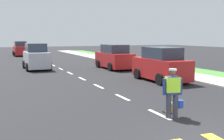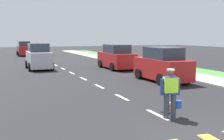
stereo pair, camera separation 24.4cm
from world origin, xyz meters
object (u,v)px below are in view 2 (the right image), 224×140
Objects in this scene: car_oncoming_third at (24,49)px; car_parked_curbside at (162,65)px; road_worker at (171,91)px; traffic_cone_near at (168,105)px; car_oncoming_second at (39,57)px; car_parked_far at (116,58)px.

car_parked_curbside is at bearing -77.88° from car_oncoming_third.
road_worker is 0.39× the size of car_oncoming_third.
car_oncoming_third is at bearing 92.96° from road_worker.
traffic_cone_near is 15.62m from car_oncoming_second.
road_worker is at bearing -106.17° from car_parked_far.
traffic_cone_near is 0.14× the size of car_oncoming_third.
car_parked_curbside is (3.98, 6.72, 0.03)m from road_worker.
road_worker is 7.81m from car_parked_curbside.
car_parked_curbside is at bearing 59.36° from road_worker.
road_worker is 0.44× the size of car_oncoming_second.
car_oncoming_second reaches higher than traffic_cone_near.
car_parked_curbside is at bearing 58.99° from traffic_cone_near.
car_oncoming_second is at bearing 160.03° from car_parked_far.
car_parked_far is (3.71, 13.21, 0.65)m from traffic_cone_near.
car_parked_far is 6.46m from car_oncoming_second.
car_oncoming_second is at bearing 98.71° from traffic_cone_near.
car_oncoming_second is at bearing 123.19° from car_parked_curbside.
road_worker is 33.28m from car_oncoming_third.
car_parked_far is (0.01, 7.06, -0.01)m from car_parked_curbside.
car_parked_far is at bearing 73.83° from road_worker.
traffic_cone_near is at bearing 63.55° from road_worker.
road_worker is 0.89m from traffic_cone_near.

